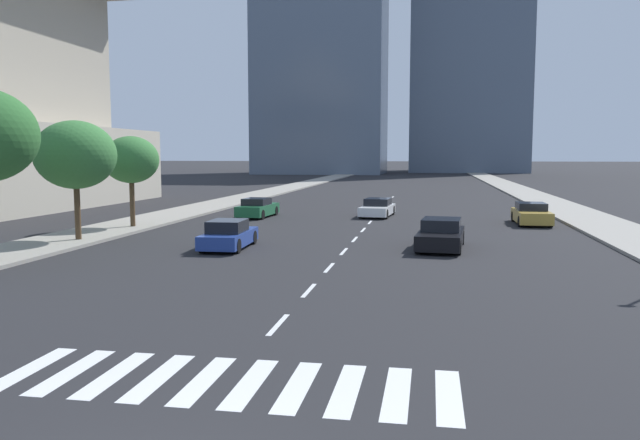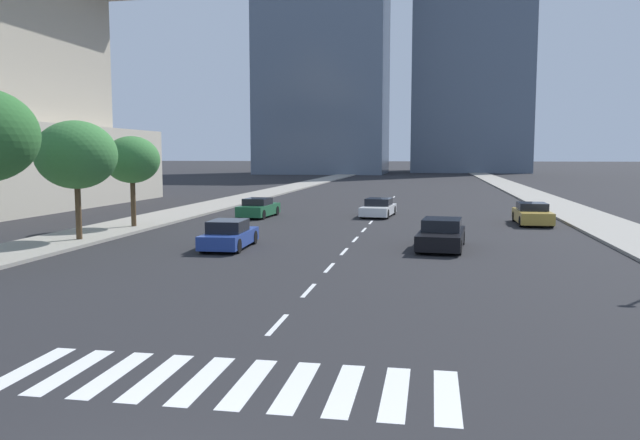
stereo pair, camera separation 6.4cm
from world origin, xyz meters
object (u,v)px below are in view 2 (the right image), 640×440
Objects in this scene: sedan_white_1 at (378,208)px; street_tree_third at (132,160)px; sedan_black_0 at (441,235)px; sedan_green_2 at (258,208)px; sedan_blue_3 at (229,235)px; sedan_gold_4 at (532,214)px; street_tree_second at (76,155)px.

street_tree_third is (-13.13, -9.57, 3.33)m from sedan_white_1.
street_tree_third is at bearing -100.10° from sedan_black_0.
sedan_green_2 is 9.83m from street_tree_third.
street_tree_third reaches higher than sedan_green_2.
sedan_gold_4 is at bearing -52.03° from sedan_blue_3.
street_tree_third is (-5.20, -7.66, 3.30)m from sedan_green_2.
sedan_black_0 reaches higher than sedan_white_1.
street_tree_second is (-7.75, 0.63, 3.60)m from sedan_blue_3.
sedan_white_1 is 1.07× the size of sedan_blue_3.
sedan_gold_4 is 25.97m from street_tree_second.
sedan_white_1 is 0.81× the size of street_tree_second.
street_tree_third is at bearing -49.01° from sedan_white_1.
sedan_white_1 is 8.16m from sedan_green_2.
street_tree_second reaches higher than sedan_blue_3.
sedan_green_2 reaches higher than sedan_white_1.
sedan_green_2 is 1.02× the size of sedan_blue_3.
sedan_black_0 is at bearing -15.17° from street_tree_third.
sedan_black_0 is 12.37m from sedan_gold_4.
sedan_black_0 is 9.56m from sedan_blue_3.
sedan_black_0 is 1.10× the size of sedan_green_2.
sedan_green_2 is 14.15m from sedan_blue_3.
street_tree_third reaches higher than sedan_blue_3.
street_tree_second is (-13.13, -15.20, 3.62)m from sedan_white_1.
sedan_gold_4 is (17.54, -1.27, 0.00)m from sedan_green_2.
sedan_white_1 is at bearing -108.31° from sedan_gold_4.
sedan_gold_4 reaches higher than sedan_white_1.
sedan_green_2 is 14.72m from street_tree_second.
street_tree_second reaches higher than sedan_green_2.
sedan_green_2 reaches higher than sedan_blue_3.
street_tree_second reaches higher than sedan_black_0.
sedan_gold_4 is (5.56, 11.05, -0.01)m from sedan_black_0.
sedan_black_0 is 17.18m from sedan_green_2.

